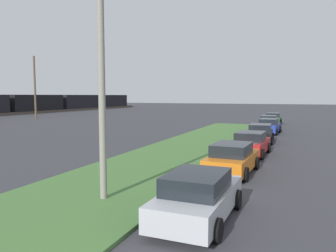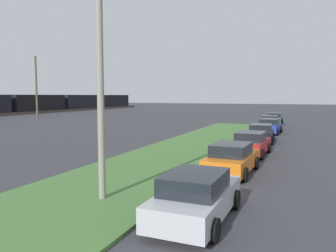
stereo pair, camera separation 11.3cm
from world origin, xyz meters
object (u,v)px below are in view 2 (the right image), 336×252
Objects in this scene: distant_utility_pole at (36,88)px; parked_car_silver at (196,196)px; parked_car_green at (274,119)px; streetlight at (108,76)px; parked_car_black at (261,133)px; parked_car_orange at (232,159)px; parked_car_red at (251,144)px; parked_car_white at (270,122)px; parked_car_blue at (270,126)px.

parked_car_silver is at bearing -131.07° from distant_utility_pole.
parked_car_green is 0.57× the size of streetlight.
parked_car_orange is at bearing 177.24° from parked_car_black.
parked_car_silver and parked_car_orange have the same top height.
parked_car_red is (5.36, -0.14, 0.00)m from parked_car_orange.
streetlight reaches higher than parked_car_silver.
parked_car_green is (6.10, -0.03, 0.00)m from parked_car_white.
parked_car_black is 39.54m from distant_utility_pole.
distant_utility_pole is (7.64, 36.71, 4.28)m from parked_car_blue.
streetlight is at bearing 167.16° from parked_car_red.
parked_car_white is at bearing 1.70° from parked_car_silver.
parked_car_orange is at bearing 2.43° from parked_car_silver.
parked_car_blue and parked_car_green have the same top height.
parked_car_orange and parked_car_green have the same top height.
parked_car_green is at bearing -4.52° from streetlight.
streetlight is at bearing 167.36° from parked_car_black.
parked_car_black is (11.37, -0.07, 0.00)m from parked_car_orange.
parked_car_red is at bearing 178.29° from parked_car_black.
parked_car_blue is at bearing -3.27° from parked_car_black.
parked_car_green is at bearing -0.09° from parked_car_white.
parked_car_blue is (24.36, 0.01, 0.00)m from parked_car_silver.
parked_car_blue is 0.59× the size of streetlight.
distant_utility_pole is (25.69, 36.54, 4.28)m from parked_car_orange.
parked_car_orange is at bearing -27.20° from streetlight.
streetlight is (-29.32, 2.77, 3.67)m from parked_car_white.
streetlight is 46.07m from distant_utility_pole.
parked_car_black is 12.03m from parked_car_white.
parked_car_orange is 11.37m from parked_car_black.
parked_car_orange is 5.37m from parked_car_red.
distant_utility_pole reaches higher than streetlight.
parked_car_black is 0.58× the size of streetlight.
distant_utility_pole is (31.99, 36.72, 4.28)m from parked_car_silver.
parked_car_silver is 0.99× the size of parked_car_red.
parked_car_red is at bearing 0.99° from parked_car_silver.
distant_utility_pole reaches higher than parked_car_red.
parked_car_blue is at bearing 2.83° from parked_car_red.
parked_car_silver is 24.36m from parked_car_blue.
distant_utility_pole is at bearing 49.75° from parked_car_silver.
parked_car_silver is 17.67m from parked_car_black.
parked_car_orange and parked_car_blue have the same top height.
parked_car_orange is 1.02× the size of parked_car_green.
streetlight is at bearing 174.81° from parked_car_white.
parked_car_white is 6.10m from parked_car_green.
parked_car_orange is at bearing -177.12° from parked_car_blue.
parked_car_red is at bearing -178.45° from parked_car_white.
parked_car_orange and parked_car_red have the same top height.
distant_utility_pole is at bearing 81.65° from parked_car_blue.
parked_car_black is at bearing -10.21° from streetlight.
distant_utility_pole reaches higher than parked_car_blue.
parked_car_red is 1.00× the size of parked_car_black.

